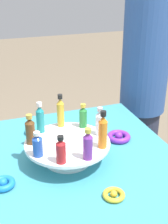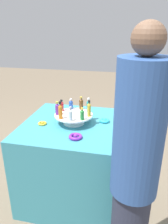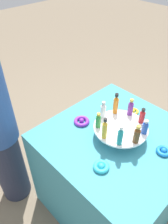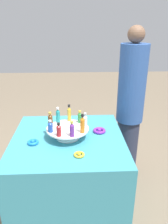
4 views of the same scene
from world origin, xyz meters
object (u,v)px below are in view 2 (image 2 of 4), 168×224
bottle_gold (89,109)px  ribbon_bow_purple (75,137)px  ribbon_bow_gold (42,123)px  ribbon_bow_teal (104,120)px  bottle_purple (57,109)px  bottle_clear (70,114)px  bottle_red (62,106)px  display_stand (74,117)px  ribbon_bow_blue (72,110)px  bottle_orange (60,111)px  bottle_blue (71,104)px  person_figure (135,170)px  bottle_brown (81,103)px  bottle_teal (88,106)px  bottle_green (82,114)px

bottle_gold → ribbon_bow_purple: (0.25, -0.05, -0.14)m
bottle_gold → ribbon_bow_gold: size_ratio=1.88×
ribbon_bow_gold → ribbon_bow_teal: bearing=107.6°
bottle_purple → ribbon_bow_gold: 0.19m
bottle_clear → bottle_red: bottle_clear is taller
ribbon_bow_gold → ribbon_bow_purple: ribbon_bow_purple is taller
display_stand → ribbon_bow_blue: 0.27m
bottle_orange → ribbon_bow_teal: bottle_orange is taller
bottle_clear → ribbon_bow_purple: (0.12, 0.07, -0.12)m
bottle_blue → person_figure: (0.74, 0.58, -0.09)m
bottle_clear → person_figure: bearing=46.5°
bottle_gold → ribbon_bow_purple: bearing=-12.6°
display_stand → ribbon_bow_purple: 0.27m
bottle_red → bottle_brown: bearing=114.8°
bottle_red → ribbon_bow_purple: 0.40m
bottle_purple → bottle_red: bearing=174.8°
ribbon_bow_teal → ribbon_bow_purple: bearing=-27.4°
bottle_teal → bottle_purple: bearing=-65.2°
bottle_purple → bottle_teal: (-0.11, 0.25, 0.00)m
bottle_green → bottle_blue: bearing=-145.2°
bottle_blue → bottle_red: 0.09m
bottle_gold → ribbon_bow_gold: 0.42m
bottle_purple → bottle_teal: size_ratio=0.92×
bottle_green → bottle_blue: bottle_green is taller
bottle_gold → bottle_brown: bearing=-145.2°
bottle_purple → ribbon_bow_blue: 0.32m
ribbon_bow_purple → ribbon_bow_gold: bearing=-117.4°
bottle_gold → bottle_teal: size_ratio=1.09×
bottle_orange → bottle_gold: bottle_orange is taller
bottle_brown → bottle_clear: bearing=-5.2°
bottle_blue → bottle_red: bottle_red is taller
bottle_teal → bottle_red: size_ratio=1.26×
bottle_orange → ribbon_bow_purple: bottle_orange is taller
bottle_green → ribbon_bow_purple: size_ratio=0.99×
ribbon_bow_purple → bottle_orange: bearing=-132.1°
bottle_orange → ribbon_bow_gold: bottle_orange is taller
bottle_clear → bottle_green: bearing=114.8°
bottle_blue → person_figure: size_ratio=0.06×
bottle_orange → bottle_green: bearing=94.8°
display_stand → bottle_teal: bottle_teal is taller
bottle_brown → bottle_red: bearing=-65.2°
display_stand → bottle_orange: bottle_orange is taller
display_stand → bottle_brown: bottle_brown is taller
display_stand → bottle_blue: size_ratio=3.47×
bottle_brown → ribbon_bow_teal: bottle_brown is taller
bottle_red → ribbon_bow_blue: size_ratio=1.22×
person_figure → ribbon_bow_teal: bearing=-19.6°
bottle_green → person_figure: (0.52, 0.42, -0.09)m
display_stand → bottle_red: (-0.06, -0.12, 0.07)m
display_stand → bottle_green: 0.16m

